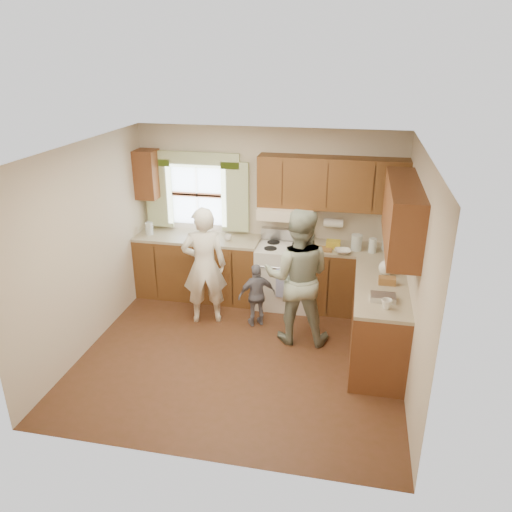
% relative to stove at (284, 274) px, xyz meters
% --- Properties ---
extents(room, '(3.80, 3.80, 3.80)m').
position_rel_stove_xyz_m(room, '(-0.30, -1.44, 0.78)').
color(room, '#472B16').
rests_on(room, ground).
extents(kitchen_fixtures, '(3.80, 2.25, 2.15)m').
position_rel_stove_xyz_m(kitchen_fixtures, '(0.31, -0.36, 0.37)').
color(kitchen_fixtures, '#46270F').
rests_on(kitchen_fixtures, ground).
extents(stove, '(0.76, 0.67, 1.07)m').
position_rel_stove_xyz_m(stove, '(0.00, 0.00, 0.00)').
color(stove, silver).
rests_on(stove, ground).
extents(woman_left, '(0.68, 0.54, 1.62)m').
position_rel_stove_xyz_m(woman_left, '(-0.97, -0.70, 0.34)').
color(woman_left, white).
rests_on(woman_left, ground).
extents(woman_right, '(0.88, 0.71, 1.74)m').
position_rel_stove_xyz_m(woman_right, '(0.30, -0.93, 0.41)').
color(woman_right, '#2A4632').
rests_on(woman_right, ground).
extents(child, '(0.55, 0.43, 0.88)m').
position_rel_stove_xyz_m(child, '(-0.26, -0.68, -0.03)').
color(child, slate).
rests_on(child, ground).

